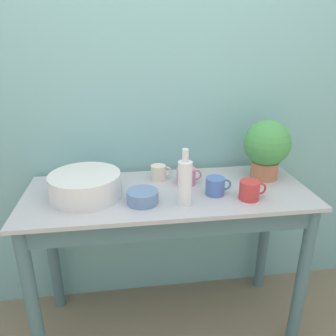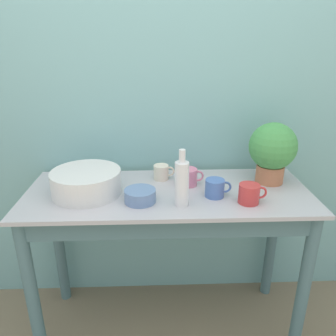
% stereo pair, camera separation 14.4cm
% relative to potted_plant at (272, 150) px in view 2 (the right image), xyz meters
% --- Properties ---
extents(wall_back, '(6.00, 0.05, 2.40)m').
position_rel_potted_plant_xyz_m(wall_back, '(-0.53, 0.24, 0.18)').
color(wall_back, '#7AB2B2').
rests_on(wall_back, ground_plane).
extents(counter_table, '(1.38, 0.55, 0.84)m').
position_rel_potted_plant_xyz_m(counter_table, '(-0.53, -0.12, -0.36)').
color(counter_table, slate).
rests_on(counter_table, ground_plane).
extents(potted_plant, '(0.24, 0.24, 0.31)m').
position_rel_potted_plant_xyz_m(potted_plant, '(0.00, 0.00, 0.00)').
color(potted_plant, '#B7704C').
rests_on(potted_plant, counter_table).
extents(bowl_wash_large, '(0.33, 0.33, 0.11)m').
position_rel_potted_plant_xyz_m(bowl_wash_large, '(-0.92, -0.10, -0.12)').
color(bowl_wash_large, silver).
rests_on(bowl_wash_large, counter_table).
extents(bottle_tall, '(0.06, 0.06, 0.26)m').
position_rel_potted_plant_xyz_m(bottle_tall, '(-0.47, -0.24, -0.07)').
color(bottle_tall, white).
rests_on(bottle_tall, counter_table).
extents(mug_cream, '(0.11, 0.08, 0.08)m').
position_rel_potted_plant_xyz_m(mug_cream, '(-0.56, 0.06, -0.14)').
color(mug_cream, beige).
rests_on(mug_cream, counter_table).
extents(mug_blue, '(0.12, 0.09, 0.08)m').
position_rel_potted_plant_xyz_m(mug_blue, '(-0.31, -0.16, -0.13)').
color(mug_blue, '#4C70B7').
rests_on(mug_blue, counter_table).
extents(mug_red, '(0.13, 0.09, 0.09)m').
position_rel_potted_plant_xyz_m(mug_red, '(-0.17, -0.23, -0.13)').
color(mug_red, '#C63838').
rests_on(mug_red, counter_table).
extents(mug_pink, '(0.13, 0.10, 0.09)m').
position_rel_potted_plant_xyz_m(mug_pink, '(-0.42, -0.02, -0.13)').
color(mug_pink, pink).
rests_on(mug_pink, counter_table).
extents(bowl_small_blue, '(0.14, 0.14, 0.06)m').
position_rel_potted_plant_xyz_m(bowl_small_blue, '(-0.66, -0.20, -0.15)').
color(bowl_small_blue, '#6684B2').
rests_on(bowl_small_blue, counter_table).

